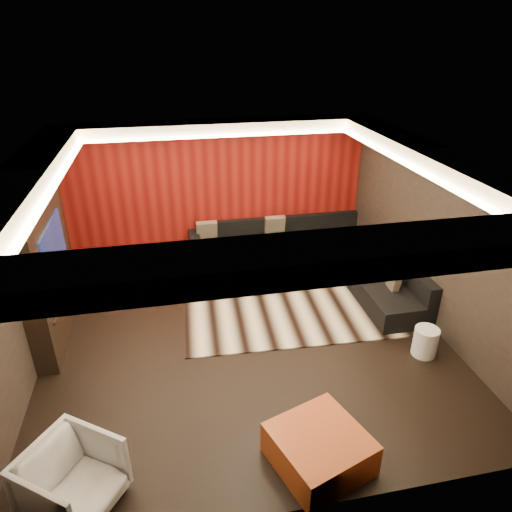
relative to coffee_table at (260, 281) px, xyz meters
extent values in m
cube|color=black|center=(-0.54, -1.37, -0.12)|extent=(6.00, 6.00, 0.02)
cube|color=silver|center=(-0.54, -1.37, 2.70)|extent=(6.00, 6.00, 0.02)
cube|color=black|center=(-0.54, 1.64, 1.29)|extent=(6.00, 0.02, 2.80)
cube|color=black|center=(-3.55, -1.37, 1.29)|extent=(0.02, 6.00, 2.80)
cube|color=black|center=(2.47, -1.37, 1.29)|extent=(0.02, 6.00, 2.80)
cube|color=#6B0C0A|center=(-0.54, 1.60, 1.29)|extent=(5.98, 0.05, 2.78)
cube|color=silver|center=(-0.54, 1.33, 2.58)|extent=(6.00, 0.60, 0.22)
cube|color=silver|center=(-0.54, -4.07, 2.58)|extent=(6.00, 0.60, 0.22)
cube|color=silver|center=(-3.24, -1.37, 2.58)|extent=(0.60, 4.80, 0.22)
cube|color=silver|center=(2.16, -1.37, 2.58)|extent=(0.60, 4.80, 0.22)
cube|color=#FFD899|center=(-0.54, 0.99, 2.49)|extent=(4.80, 0.08, 0.04)
cube|color=#FFD899|center=(-0.54, -3.73, 2.49)|extent=(4.80, 0.08, 0.04)
cube|color=#FFD899|center=(-2.90, -1.37, 2.49)|extent=(0.08, 4.80, 0.04)
cube|color=#FFD899|center=(1.82, -1.37, 2.49)|extent=(0.08, 4.80, 0.04)
cube|color=black|center=(-3.39, -0.77, 0.99)|extent=(0.30, 2.00, 2.20)
cube|color=black|center=(-3.23, -0.77, 1.34)|extent=(0.04, 1.30, 0.80)
cube|color=black|center=(-3.23, -0.77, 0.59)|extent=(0.04, 1.60, 0.04)
cube|color=beige|center=(0.56, -0.41, -0.10)|extent=(4.14, 3.19, 0.02)
cylinder|color=black|center=(0.00, 0.00, 0.00)|extent=(1.25, 1.25, 0.19)
cylinder|color=black|center=(-0.60, -0.10, 0.09)|extent=(0.37, 0.37, 0.37)
ellipsoid|color=beige|center=(-1.19, 0.17, 0.07)|extent=(0.73, 0.73, 0.32)
cylinder|color=white|center=(1.96, -2.38, 0.11)|extent=(0.38, 0.38, 0.44)
cube|color=#9A4113|center=(-0.17, -3.87, 0.10)|extent=(1.19, 1.19, 0.42)
imported|color=silver|center=(-2.71, -3.87, 0.26)|extent=(1.13, 1.13, 0.75)
cube|color=black|center=(0.71, 1.18, 0.09)|extent=(3.50, 0.90, 0.40)
cube|color=black|center=(0.71, 1.53, 0.46)|extent=(3.50, 0.20, 0.35)
cube|color=black|center=(2.01, -0.57, 0.09)|extent=(0.90, 2.60, 0.40)
cube|color=black|center=(2.36, -0.57, 0.46)|extent=(0.20, 2.60, 0.35)
cube|color=black|center=(-1.09, 1.18, 0.19)|extent=(0.20, 0.90, 0.60)
cube|color=tan|center=(0.59, 1.36, 0.51)|extent=(0.42, 0.20, 0.44)
cube|color=tan|center=(-0.83, 1.36, 0.51)|extent=(0.42, 0.20, 0.44)
cube|color=tan|center=(2.17, 0.03, 0.51)|extent=(0.12, 0.50, 0.50)
cube|color=tan|center=(2.02, -1.11, 0.51)|extent=(0.12, 0.50, 0.50)
camera|label=1|loc=(-1.54, -7.16, 4.23)|focal=32.00mm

